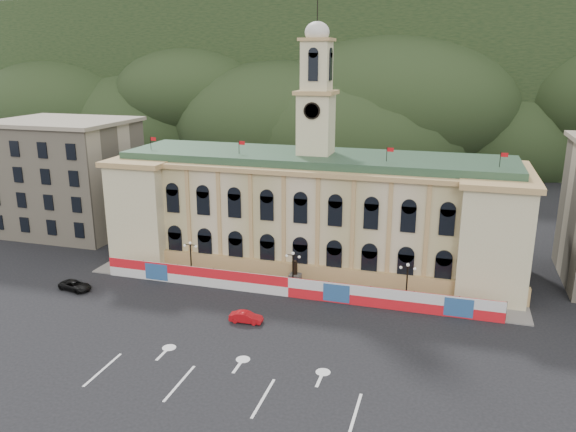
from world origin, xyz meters
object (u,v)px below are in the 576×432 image
(red_sedan, at_px, (246,317))
(black_suv, at_px, (75,286))
(lamp_center, at_px, (293,267))
(statue, at_px, (295,279))

(red_sedan, xyz_separation_m, black_suv, (-23.82, 2.24, -0.00))
(lamp_center, bearing_deg, statue, 90.00)
(statue, height_order, lamp_center, lamp_center)
(lamp_center, height_order, black_suv, lamp_center)
(black_suv, bearing_deg, red_sedan, -85.54)
(red_sedan, bearing_deg, statue, -15.68)
(red_sedan, bearing_deg, black_suv, 81.87)
(statue, relative_size, red_sedan, 0.99)
(statue, xyz_separation_m, lamp_center, (0.00, -1.00, 1.89))
(red_sedan, relative_size, black_suv, 0.81)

